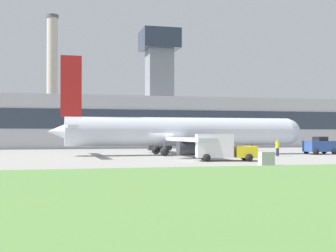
# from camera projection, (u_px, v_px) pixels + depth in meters

# --- Properties ---
(ground_plane) EXTENTS (400.00, 400.00, 0.00)m
(ground_plane) POSITION_uv_depth(u_px,v_px,m) (161.00, 156.00, 51.31)
(ground_plane) COLOR #999691
(terminal_building) EXTENTS (80.90, 14.31, 21.27)m
(terminal_building) POSITION_uv_depth(u_px,v_px,m) (121.00, 121.00, 83.18)
(terminal_building) COLOR #B2B2B7
(terminal_building) RESTS_ON ground_plane
(smokestack_left) EXTENTS (2.95, 2.95, 30.93)m
(smokestack_left) POSITION_uv_depth(u_px,v_px,m) (52.00, 79.00, 111.62)
(smokestack_left) COLOR #B2A899
(smokestack_left) RESTS_ON ground_plane
(airplane) EXTENTS (29.76, 26.70, 10.91)m
(airplane) POSITION_uv_depth(u_px,v_px,m) (179.00, 132.00, 53.42)
(airplane) COLOR silver
(airplane) RESTS_ON ground_plane
(pushback_tug) EXTENTS (3.54, 2.78, 2.08)m
(pushback_tug) POSITION_uv_depth(u_px,v_px,m) (320.00, 146.00, 55.22)
(pushback_tug) COLOR #2D4C93
(pushback_tug) RESTS_ON ground_plane
(baggage_truck) EXTENTS (5.61, 3.44, 2.39)m
(baggage_truck) POSITION_uv_depth(u_px,v_px,m) (221.00, 148.00, 41.50)
(baggage_truck) COLOR yellow
(baggage_truck) RESTS_ON ground_plane
(ground_crew_person) EXTENTS (0.54, 0.54, 1.78)m
(ground_crew_person) POSITION_uv_depth(u_px,v_px,m) (277.00, 148.00, 50.61)
(ground_crew_person) COLOR #23283D
(ground_crew_person) RESTS_ON ground_plane
(utility_cabinet) EXTENTS (1.08, 0.68, 1.04)m
(utility_cabinet) POSITION_uv_depth(u_px,v_px,m) (266.00, 159.00, 35.61)
(utility_cabinet) COLOR #B2B7B2
(utility_cabinet) RESTS_ON ground_plane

